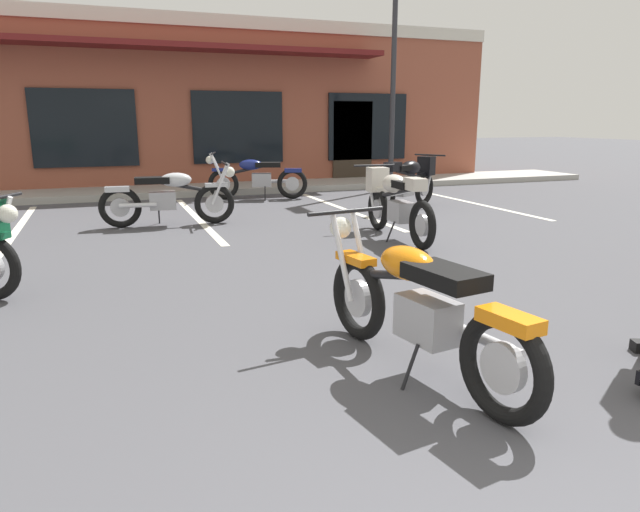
# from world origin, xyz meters

# --- Properties ---
(ground_plane) EXTENTS (80.00, 80.00, 0.00)m
(ground_plane) POSITION_xyz_m (0.00, 4.09, 0.00)
(ground_plane) COLOR #47474C
(sidewalk_kerb) EXTENTS (22.00, 1.80, 0.14)m
(sidewalk_kerb) POSITION_xyz_m (0.00, 12.74, 0.07)
(sidewalk_kerb) COLOR #A8A59E
(sidewalk_kerb) RESTS_ON ground_plane
(brick_storefront_building) EXTENTS (17.32, 7.08, 4.01)m
(brick_storefront_building) POSITION_xyz_m (0.00, 16.49, 2.01)
(brick_storefront_building) COLOR brown
(brick_storefront_building) RESTS_ON ground_plane
(painted_stall_lines) EXTENTS (11.09, 4.80, 0.01)m
(painted_stall_lines) POSITION_xyz_m (0.00, 9.14, 0.00)
(painted_stall_lines) COLOR silver
(painted_stall_lines) RESTS_ON ground_plane
(motorcycle_foreground_classic) EXTENTS (0.75, 2.10, 0.98)m
(motorcycle_foreground_classic) POSITION_xyz_m (0.39, 2.44, 0.46)
(motorcycle_foreground_classic) COLOR black
(motorcycle_foreground_classic) RESTS_ON ground_plane
(motorcycle_red_sportbike) EXTENTS (2.11, 0.67, 0.98)m
(motorcycle_red_sportbike) POSITION_xyz_m (-0.50, 8.58, 0.46)
(motorcycle_red_sportbike) COLOR black
(motorcycle_red_sportbike) RESTS_ON ground_plane
(motorcycle_silver_naked) EXTENTS (2.05, 0.93, 0.98)m
(motorcycle_silver_naked) POSITION_xyz_m (1.57, 11.11, 0.46)
(motorcycle_silver_naked) COLOR black
(motorcycle_silver_naked) RESTS_ON ground_plane
(motorcycle_blue_standard) EXTENTS (0.66, 2.11, 0.98)m
(motorcycle_blue_standard) POSITION_xyz_m (2.37, 6.48, 0.53)
(motorcycle_blue_standard) COLOR black
(motorcycle_blue_standard) RESTS_ON ground_plane
(motorcycle_orange_scrambler) EXTENTS (1.87, 1.33, 0.98)m
(motorcycle_orange_scrambler) POSITION_xyz_m (3.91, 8.82, 0.53)
(motorcycle_orange_scrambler) COLOR black
(motorcycle_orange_scrambler) RESTS_ON ground_plane
(parking_lot_lamp_post) EXTENTS (0.24, 0.76, 4.75)m
(parking_lot_lamp_post) POSITION_xyz_m (4.99, 11.52, 3.09)
(parking_lot_lamp_post) COLOR #2D2D33
(parking_lot_lamp_post) RESTS_ON ground_plane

